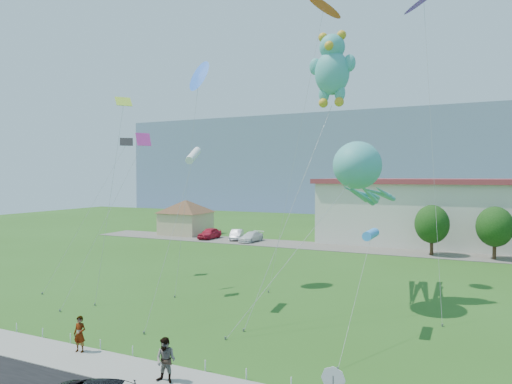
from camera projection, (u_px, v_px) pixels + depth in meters
ground at (166, 350)px, 22.37m from camera, size 160.00×160.00×0.00m
sidewalk at (129, 371)px, 19.87m from camera, size 80.00×2.50×0.10m
parking_strip at (342, 248)px, 54.14m from camera, size 70.00×6.00×0.06m
hill_ridge at (415, 162)px, 130.85m from camera, size 160.00×50.00×25.00m
pavilion at (186, 214)px, 66.79m from camera, size 9.20×9.20×5.00m
rope_fence at (150, 355)px, 21.18m from camera, size 26.05×0.05×0.50m
tree_near at (432, 224)px, 48.93m from camera, size 3.60×3.60×5.47m
tree_mid at (495, 227)px, 46.42m from camera, size 3.60×3.60×5.47m
pedestrian_left at (80, 334)px, 21.88m from camera, size 0.68×0.50×1.72m
pedestrian_right at (166, 360)px, 18.64m from camera, size 0.95×0.77×1.83m
parked_car_red at (210, 233)px, 61.85m from camera, size 1.74×4.29×1.46m
parked_car_silver at (237, 235)px, 60.92m from camera, size 2.64×4.31×1.34m
parked_car_white at (251, 237)px, 59.05m from camera, size 2.15×4.44×1.25m
octopus_kite at (362, 177)px, 30.48m from camera, size 6.53×15.94×10.78m
teddy_bear_kite at (332, 67)px, 31.22m from camera, size 4.20×9.67×18.44m
small_kite_pink at (135, 157)px, 34.00m from camera, size 1.44×8.11×11.78m
small_kite_blue at (198, 80)px, 35.42m from camera, size 1.80×4.92×17.06m
small_kite_cyan at (371, 235)px, 24.76m from camera, size 0.64×6.80×5.82m
small_kite_white at (193, 157)px, 29.53m from camera, size 0.70×6.82×10.33m
small_kite_black at (118, 158)px, 38.70m from camera, size 1.54×8.86×11.96m
small_kite_purple at (424, 7)px, 31.28m from camera, size 2.68×6.87×21.45m
small_kite_yellow at (120, 125)px, 32.48m from camera, size 1.29×4.10×14.36m
small_kite_orange at (322, 14)px, 35.20m from camera, size 3.78×4.91×22.39m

